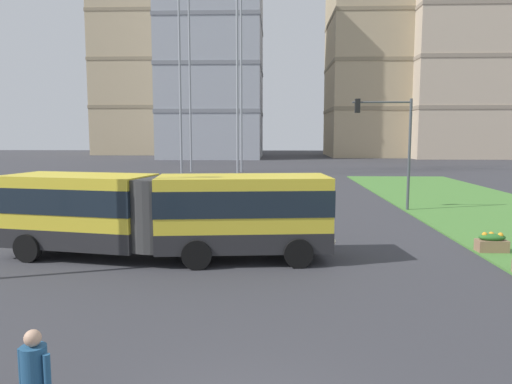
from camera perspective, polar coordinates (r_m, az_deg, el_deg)
name	(u,v)px	position (r m, az deg, el deg)	size (l,w,h in m)	color
articulated_bus	(166,213)	(17.87, -10.50, -2.41)	(12.06, 3.65, 3.00)	yellow
car_black_sedan	(177,190)	(33.08, -9.16, 0.22)	(4.56, 2.38, 1.58)	black
pedestrian_crossing	(35,380)	(8.05, -24.37, -19.32)	(0.55, 0.36, 1.74)	black
flower_planter_4	(492,242)	(20.46, 25.80, -5.32)	(1.10, 0.56, 0.74)	#937051
traffic_light_far_right	(392,136)	(29.40, 15.56, 6.36)	(3.42, 0.28, 6.49)	#474C51
apartment_tower_west	(142,44)	(118.82, -13.19, 16.47)	(18.68, 19.60, 49.75)	tan
apartment_tower_westcentre	(213,49)	(96.24, -5.07, 16.25)	(18.58, 19.50, 40.76)	#9EA3AD
apartment_tower_centre	(371,22)	(106.51, 13.25, 18.71)	(16.57, 20.06, 53.68)	tan
apartment_tower_eastcentre	(460,16)	(105.45, 22.70, 18.36)	(19.45, 18.40, 53.18)	#C6B299
apartment_tower_east	(471,57)	(128.67, 23.81, 14.23)	(14.56, 15.32, 44.91)	tan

